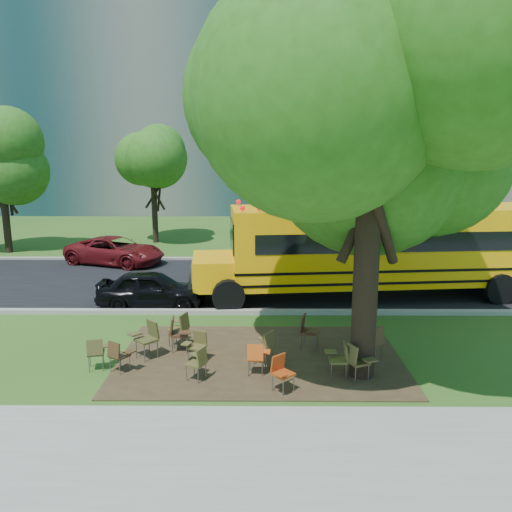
{
  "coord_description": "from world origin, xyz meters",
  "views": [
    {
      "loc": [
        0.99,
        -12.24,
        5.06
      ],
      "look_at": [
        0.87,
        3.55,
        1.78
      ],
      "focal_mm": 35.0,
      "sensor_mm": 36.0,
      "label": 1
    }
  ],
  "objects_px": {
    "main_tree": "(374,109)",
    "chair_7": "(357,359)",
    "chair_8": "(181,326)",
    "chair_10": "(178,331)",
    "chair_6": "(340,356)",
    "chair_12": "(307,329)",
    "chair_3": "(197,343)",
    "bg_car_red": "(115,251)",
    "chair_1": "(119,353)",
    "chair_2": "(198,360)",
    "chair_5": "(281,370)",
    "black_car": "(152,289)",
    "chair_9": "(148,335)",
    "chair_11": "(266,344)",
    "chair_13": "(374,340)",
    "school_bus": "(395,245)",
    "chair_0": "(96,350)",
    "chair_4": "(257,356)"
  },
  "relations": [
    {
      "from": "main_tree",
      "to": "chair_1",
      "type": "xyz_separation_m",
      "value": [
        -5.63,
        0.1,
        -5.45
      ]
    },
    {
      "from": "chair_3",
      "to": "chair_6",
      "type": "xyz_separation_m",
      "value": [
        3.37,
        -0.85,
        0.03
      ]
    },
    {
      "from": "chair_2",
      "to": "chair_9",
      "type": "xyz_separation_m",
      "value": [
        -1.41,
        1.28,
        0.1
      ]
    },
    {
      "from": "chair_4",
      "to": "chair_6",
      "type": "xyz_separation_m",
      "value": [
        1.9,
        -0.08,
        0.02
      ]
    },
    {
      "from": "chair_6",
      "to": "chair_11",
      "type": "relative_size",
      "value": 0.96
    },
    {
      "from": "chair_2",
      "to": "chair_6",
      "type": "xyz_separation_m",
      "value": [
        3.21,
        0.19,
        0.02
      ]
    },
    {
      "from": "chair_6",
      "to": "chair_4",
      "type": "bearing_deg",
      "value": 88.02
    },
    {
      "from": "chair_4",
      "to": "chair_8",
      "type": "height_order",
      "value": "chair_8"
    },
    {
      "from": "chair_1",
      "to": "chair_13",
      "type": "bearing_deg",
      "value": 38.14
    },
    {
      "from": "chair_9",
      "to": "chair_4",
      "type": "bearing_deg",
      "value": -155.22
    },
    {
      "from": "chair_2",
      "to": "chair_8",
      "type": "xyz_separation_m",
      "value": [
        -0.72,
        2.06,
        0.08
      ]
    },
    {
      "from": "main_tree",
      "to": "chair_9",
      "type": "relative_size",
      "value": 9.91
    },
    {
      "from": "main_tree",
      "to": "chair_7",
      "type": "xyz_separation_m",
      "value": [
        -0.18,
        -0.31,
        -5.39
      ]
    },
    {
      "from": "school_bus",
      "to": "chair_3",
      "type": "bearing_deg",
      "value": -143.06
    },
    {
      "from": "chair_6",
      "to": "chair_7",
      "type": "xyz_separation_m",
      "value": [
        0.34,
        -0.23,
        0.03
      ]
    },
    {
      "from": "chair_5",
      "to": "chair_12",
      "type": "xyz_separation_m",
      "value": [
        0.78,
        2.4,
        0.06
      ]
    },
    {
      "from": "chair_10",
      "to": "chair_0",
      "type": "bearing_deg",
      "value": -61.05
    },
    {
      "from": "school_bus",
      "to": "black_car",
      "type": "bearing_deg",
      "value": -176.91
    },
    {
      "from": "chair_5",
      "to": "chair_8",
      "type": "bearing_deg",
      "value": -86.78
    },
    {
      "from": "chair_0",
      "to": "chair_11",
      "type": "bearing_deg",
      "value": -9.54
    },
    {
      "from": "chair_1",
      "to": "chair_10",
      "type": "distance_m",
      "value": 1.74
    },
    {
      "from": "chair_8",
      "to": "chair_10",
      "type": "relative_size",
      "value": 0.99
    },
    {
      "from": "chair_4",
      "to": "chair_5",
      "type": "relative_size",
      "value": 0.98
    },
    {
      "from": "chair_11",
      "to": "chair_13",
      "type": "relative_size",
      "value": 0.94
    },
    {
      "from": "main_tree",
      "to": "chair_9",
      "type": "height_order",
      "value": "main_tree"
    },
    {
      "from": "main_tree",
      "to": "chair_10",
      "type": "xyz_separation_m",
      "value": [
        -4.46,
        1.38,
        -5.36
      ]
    },
    {
      "from": "chair_9",
      "to": "chair_13",
      "type": "relative_size",
      "value": 1.04
    },
    {
      "from": "chair_7",
      "to": "chair_0",
      "type": "bearing_deg",
      "value": -118.97
    },
    {
      "from": "chair_7",
      "to": "chair_6",
      "type": "bearing_deg",
      "value": -147.25
    },
    {
      "from": "chair_1",
      "to": "chair_5",
      "type": "distance_m",
      "value": 3.84
    },
    {
      "from": "chair_3",
      "to": "chair_13",
      "type": "height_order",
      "value": "chair_13"
    },
    {
      "from": "chair_2",
      "to": "chair_0",
      "type": "bearing_deg",
      "value": 103.49
    },
    {
      "from": "chair_1",
      "to": "chair_6",
      "type": "distance_m",
      "value": 5.11
    },
    {
      "from": "chair_3",
      "to": "bg_car_red",
      "type": "bearing_deg",
      "value": -43.55
    },
    {
      "from": "main_tree",
      "to": "school_bus",
      "type": "bearing_deg",
      "value": 69.69
    },
    {
      "from": "main_tree",
      "to": "chair_2",
      "type": "xyz_separation_m",
      "value": [
        -3.73,
        -0.28,
        -5.45
      ]
    },
    {
      "from": "chair_0",
      "to": "chair_13",
      "type": "distance_m",
      "value": 6.66
    },
    {
      "from": "chair_7",
      "to": "black_car",
      "type": "bearing_deg",
      "value": -157.53
    },
    {
      "from": "chair_1",
      "to": "bg_car_red",
      "type": "distance_m",
      "value": 12.09
    },
    {
      "from": "chair_12",
      "to": "chair_0",
      "type": "bearing_deg",
      "value": -58.02
    },
    {
      "from": "chair_6",
      "to": "chair_12",
      "type": "relative_size",
      "value": 0.92
    },
    {
      "from": "chair_4",
      "to": "chair_12",
      "type": "xyz_separation_m",
      "value": [
        1.31,
        1.61,
        0.07
      ]
    },
    {
      "from": "chair_12",
      "to": "chair_13",
      "type": "relative_size",
      "value": 0.99
    },
    {
      "from": "chair_5",
      "to": "chair_11",
      "type": "height_order",
      "value": "chair_11"
    },
    {
      "from": "black_car",
      "to": "chair_2",
      "type": "bearing_deg",
      "value": -158.36
    },
    {
      "from": "chair_4",
      "to": "chair_10",
      "type": "bearing_deg",
      "value": 150.74
    },
    {
      "from": "school_bus",
      "to": "chair_0",
      "type": "xyz_separation_m",
      "value": [
        -8.65,
        -6.33,
        -1.36
      ]
    },
    {
      "from": "chair_5",
      "to": "chair_9",
      "type": "distance_m",
      "value": 3.72
    },
    {
      "from": "chair_1",
      "to": "chair_12",
      "type": "bearing_deg",
      "value": 50.12
    },
    {
      "from": "school_bus",
      "to": "chair_6",
      "type": "xyz_separation_m",
      "value": [
        -2.97,
        -6.7,
        -1.34
      ]
    }
  ]
}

